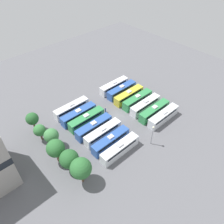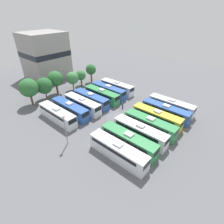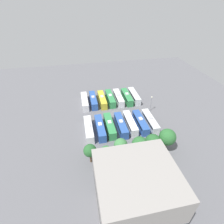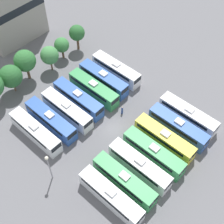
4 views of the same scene
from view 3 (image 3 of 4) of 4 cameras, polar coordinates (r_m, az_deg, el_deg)
The scene contains 24 objects.
ground_plane at distance 68.24m, azimuth 0.90°, elevation -0.54°, with size 118.83×118.83×0.00m, color slate.
bus_0 at distance 77.23m, azimuth 7.25°, elevation 5.23°, with size 2.52×11.64×3.38m.
bus_1 at distance 76.13m, azimuth 4.86°, elevation 4.93°, with size 2.52×11.64×3.38m.
bus_2 at distance 75.36m, azimuth 2.12°, elevation 4.70°, with size 2.52×11.64×3.38m.
bus_3 at distance 74.87m, azimuth -0.57°, elevation 4.51°, with size 2.52×11.64×3.38m.
bus_4 at distance 74.06m, azimuth -3.23°, elevation 4.08°, with size 2.52×11.64×3.38m.
bus_5 at distance 74.01m, azimuth -6.14°, elevation 3.89°, with size 2.52×11.64×3.38m.
bus_6 at distance 73.65m, azimuth -8.89°, elevation 3.49°, with size 2.52×11.64×3.38m.
bus_7 at distance 63.19m, azimuth 12.31°, elevation -2.91°, with size 2.52×11.64×3.38m.
bus_8 at distance 62.04m, azimuth 9.25°, elevation -3.31°, with size 2.52×11.64×3.38m.
bus_9 at distance 61.29m, azimuth 5.92°, elevation -3.54°, with size 2.52×11.64×3.38m.
bus_10 at distance 60.18m, azimuth 2.93°, elevation -4.21°, with size 2.52×11.64×3.38m.
bus_11 at distance 59.79m, azimuth -0.78°, elevation -4.46°, with size 2.52×11.64×3.38m.
bus_12 at distance 59.09m, azimuth -3.89°, elevation -5.12°, with size 2.52×11.64×3.38m.
bus_13 at distance 58.92m, azimuth -7.60°, elevation -5.53°, with size 2.52×11.64×3.38m.
worker_person at distance 66.13m, azimuth -2.15°, elevation -0.97°, with size 0.36×0.36×1.79m.
light_pole at distance 69.12m, azimuth 12.72°, elevation 3.54°, with size 0.60×0.60×6.55m.
tree_0 at distance 53.13m, azimuth 17.65°, elevation -7.82°, with size 4.89×4.89×7.45m.
tree_1 at distance 51.81m, azimuth 13.19°, elevation -9.49°, with size 4.61×4.61×6.44m.
tree_2 at distance 49.41m, azimuth 9.02°, elevation -10.47°, with size 4.50×4.50×7.07m.
tree_3 at distance 49.85m, azimuth 2.85°, elevation -10.72°, with size 3.88×3.88×5.96m.
tree_4 at distance 48.83m, azimuth -1.88°, elevation -12.81°, with size 3.29×3.29×5.18m.
tree_5 at distance 48.11m, azimuth -7.21°, elevation -12.42°, with size 3.54×3.54×6.28m.
depot_building at distance 36.35m, azimuth 7.33°, elevation -26.16°, with size 13.68×12.81×15.80m.
Camera 3 is at (12.26, 54.15, 39.67)m, focal length 28.00 mm.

